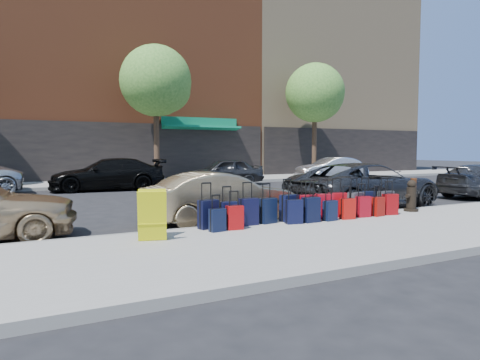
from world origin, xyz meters
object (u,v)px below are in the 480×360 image
car_far_2 (223,172)px  display_rack (152,215)px  tree_center (158,83)px  car_near_2 (365,186)px  tree_right (317,95)px  fire_hydrant (411,197)px  bollard (413,194)px  suitcase_front_5 (307,207)px  car_near_1 (221,197)px  car_far_3 (332,169)px  car_far_1 (108,174)px

car_far_2 → display_rack: bearing=-24.6°
tree_center → car_near_2: (2.81, -12.66, -4.69)m
tree_right → fire_hydrant: tree_right is taller
car_near_2 → tree_center: bearing=7.3°
bollard → display_rack: size_ratio=0.96×
tree_right → tree_center: bearing=180.0°
suitcase_front_5 → tree_center: bearing=97.3°
bollard → car_far_2: car_far_2 is taller
suitcase_front_5 → car_near_1: bearing=148.1°
display_rack → fire_hydrant: bearing=19.7°
bollard → car_near_2: bearing=99.7°
bollard → car_far_3: bearing=60.6°
fire_hydrant → bollard: bearing=21.0°
tree_right → car_far_1: 14.73m
fire_hydrant → car_near_2: car_near_2 is taller
tree_center → display_rack: 16.26m
bollard → car_near_2: size_ratio=0.17×
car_near_1 → car_near_2: bearing=-89.5°
car_far_1 → car_near_2: bearing=36.2°
suitcase_front_5 → car_far_3: car_far_3 is taller
car_far_1 → tree_right: bearing=106.3°
car_far_2 → car_far_3: 6.92m
car_far_1 → car_far_2: (5.84, 0.16, -0.03)m
tree_right → car_far_2: bearing=-162.1°
display_rack → tree_right: bearing=60.8°
display_rack → car_far_2: bearing=75.9°
tree_right → car_far_2: tree_right is taller
car_far_1 → car_near_1: bearing=10.6°
fire_hydrant → car_far_1: car_far_1 is taller
car_near_2 → car_far_1: car_far_1 is taller
fire_hydrant → car_near_2: bearing=80.9°
car_near_2 → car_far_3: 11.97m
car_near_2 → car_far_2: size_ratio=1.25×
tree_center → fire_hydrant: (2.83, -14.40, -4.87)m
suitcase_front_5 → bollard: bearing=10.9°
tree_center → tree_right: (10.50, 0.00, 0.00)m
bollard → car_far_3: car_far_3 is taller
display_rack → car_near_2: 7.67m
bollard → car_near_2: (-0.27, 1.59, 0.11)m
bollard → car_near_1: 5.48m
tree_right → car_near_1: 18.74m
suitcase_front_5 → display_rack: bearing=-162.4°
tree_center → car_far_2: bearing=-44.0°
car_near_2 → car_near_1: bearing=87.4°
car_far_1 → tree_center: bearing=135.3°
fire_hydrant → car_far_3: bearing=50.2°
tree_center → car_far_2: (2.63, -2.55, -4.71)m
tree_right → display_rack: (-15.04, -14.86, -4.80)m
bollard → car_near_1: bearing=165.6°
suitcase_front_5 → car_far_2: bearing=84.4°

